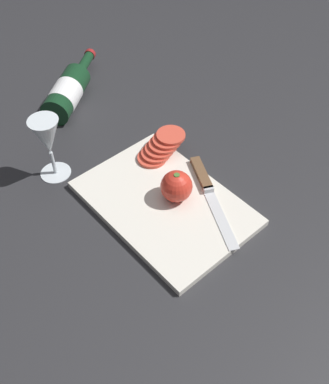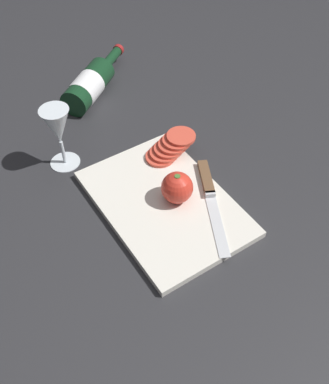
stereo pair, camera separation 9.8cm
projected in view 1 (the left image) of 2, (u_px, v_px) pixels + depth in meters
The scene contains 7 objects.
ground_plane at pixel (167, 194), 1.07m from camera, with size 3.00×3.00×0.00m, color #28282B.
cutting_board at pixel (164, 203), 1.04m from camera, with size 0.39×0.27×0.02m.
wine_bottle at pixel (68, 91), 1.28m from camera, with size 0.23×0.29×0.08m.
wine_glass at pixel (47, 139), 1.03m from camera, with size 0.08×0.08×0.17m.
whole_tomato at pixel (176, 186), 1.01m from camera, with size 0.07×0.07×0.07m.
knife at pixel (205, 182), 1.06m from camera, with size 0.26×0.15×0.01m.
tomato_slice_stack_near at pixel (161, 147), 1.12m from camera, with size 0.07×0.14×0.05m.
Camera 1 is at (0.53, -0.48, 0.80)m, focal length 42.00 mm.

